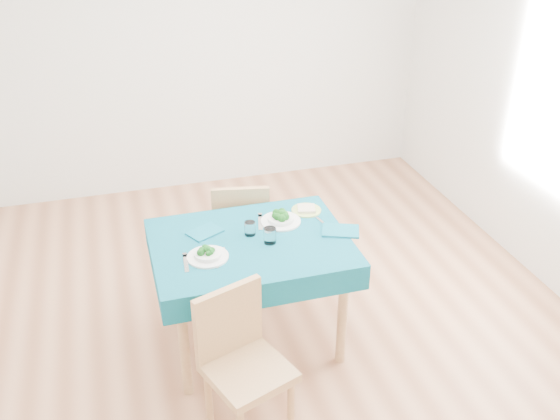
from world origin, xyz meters
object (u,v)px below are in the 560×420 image
object	(u,v)px
table	(252,293)
chair_near	(248,362)
side_plate	(306,210)
chair_far	(241,223)
bowl_near	(208,252)
bowl_far	(281,217)

from	to	relation	value
table	chair_near	world-z (taller)	chair_near
side_plate	chair_near	bearing A→B (deg)	-122.87
chair_near	side_plate	distance (m)	1.20
chair_far	side_plate	world-z (taller)	chair_far
table	bowl_near	distance (m)	0.51
table	bowl_far	xyz separation A→B (m)	(0.24, 0.17, 0.42)
chair_near	bowl_near	size ratio (longest dim) A/B	4.15
table	bowl_near	size ratio (longest dim) A/B	4.86
chair_far	bowl_far	xyz separation A→B (m)	(0.14, -0.52, 0.31)
bowl_near	chair_near	bearing A→B (deg)	-82.68
table	side_plate	xyz separation A→B (m)	(0.44, 0.26, 0.38)
table	bowl_far	world-z (taller)	bowl_far
chair_near	chair_far	bearing A→B (deg)	58.26
bowl_far	side_plate	xyz separation A→B (m)	(0.20, 0.09, -0.03)
chair_near	bowl_far	xyz separation A→B (m)	(0.43, 0.89, 0.30)
bowl_far	side_plate	distance (m)	0.22
bowl_far	bowl_near	bearing A→B (deg)	-151.80
table	chair_far	distance (m)	0.71
chair_far	bowl_far	distance (m)	0.63
chair_far	bowl_near	size ratio (longest dim) A/B	4.07
table	chair_near	bearing A→B (deg)	-105.26
bowl_near	side_plate	xyz separation A→B (m)	(0.71, 0.37, -0.03)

